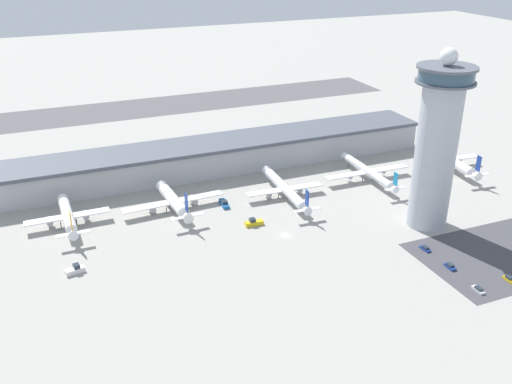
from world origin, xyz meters
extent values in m
plane|color=#9E9B93|center=(0.00, 0.00, 0.00)|extent=(1000.00, 1000.00, 0.00)
cube|color=#B2B2B7|center=(0.00, 70.00, 6.18)|extent=(202.35, 22.00, 12.36)
cube|color=#4C515B|center=(0.00, 70.00, 13.16)|extent=(202.35, 25.00, 1.60)
cube|color=#515154|center=(0.00, 185.53, 0.00)|extent=(303.52, 44.00, 0.01)
cylinder|color=#ADB2BC|center=(53.50, -12.49, 27.27)|extent=(14.70, 14.70, 54.53)
cylinder|color=#565B66|center=(53.50, -12.49, 54.93)|extent=(20.62, 20.62, 0.80)
cylinder|color=#334C60|center=(53.50, -12.49, 57.43)|extent=(18.97, 18.97, 4.20)
cylinder|color=#565B66|center=(53.50, -12.49, 60.03)|extent=(20.62, 20.62, 1.00)
sphere|color=white|center=(53.50, -12.49, 63.59)|extent=(6.12, 6.12, 6.12)
cube|color=#424247|center=(66.46, -41.59, 0.00)|extent=(64.00, 40.00, 0.01)
cylinder|color=white|center=(-72.89, 37.81, 4.62)|extent=(4.47, 25.18, 4.13)
cone|color=white|center=(-73.09, 52.23, 4.62)|extent=(4.18, 3.78, 4.13)
cone|color=white|center=(-72.69, 22.77, 4.62)|extent=(3.79, 5.01, 3.72)
cube|color=white|center=(-72.90, 38.31, 3.89)|extent=(31.43, 4.82, 0.44)
cylinder|color=#A8A8B2|center=(-79.50, 39.22, 2.64)|extent=(2.33, 4.58, 2.27)
cylinder|color=#A8A8B2|center=(-66.33, 39.40, 2.64)|extent=(2.33, 4.58, 2.27)
cube|color=orange|center=(-72.68, 21.77, 9.99)|extent=(0.34, 2.80, 6.62)
cube|color=white|center=(-72.67, 21.37, 5.03)|extent=(11.60, 2.15, 0.24)
cylinder|color=black|center=(-73.05, 49.17, 1.27)|extent=(0.28, 0.28, 2.55)
cylinder|color=black|center=(-70.00, 37.55, 1.27)|extent=(0.28, 0.28, 2.55)
cylinder|color=black|center=(-75.78, 37.47, 1.27)|extent=(0.28, 0.28, 2.55)
cylinder|color=white|center=(-32.48, 35.66, 4.43)|extent=(6.01, 24.81, 4.58)
cone|color=white|center=(-33.32, 49.99, 4.43)|extent=(4.82, 4.39, 4.58)
cone|color=white|center=(-31.60, 20.64, 4.43)|extent=(4.44, 5.73, 4.13)
cube|color=white|center=(-32.51, 36.15, 3.62)|extent=(41.78, 6.82, 0.44)
cylinder|color=#A8A8B2|center=(-41.29, 36.64, 2.24)|extent=(2.81, 5.18, 2.52)
cylinder|color=#A8A8B2|center=(-23.85, 37.66, 2.24)|extent=(2.81, 5.18, 2.52)
cube|color=navy|center=(-31.54, 19.55, 10.39)|extent=(0.46, 2.81, 7.34)
cube|color=white|center=(-31.52, 19.15, 4.88)|extent=(12.93, 2.75, 0.24)
cylinder|color=black|center=(-33.13, 46.74, 1.07)|extent=(0.28, 0.28, 2.13)
cylinder|color=black|center=(-29.26, 35.54, 1.07)|extent=(0.28, 0.28, 2.13)
cylinder|color=black|center=(-35.67, 35.17, 1.07)|extent=(0.28, 0.28, 2.13)
cylinder|color=silver|center=(13.69, 29.65, 4.17)|extent=(5.46, 36.64, 3.98)
cone|color=silver|center=(14.51, 49.68, 4.17)|extent=(4.12, 3.74, 3.98)
cone|color=silver|center=(12.86, 9.03, 4.17)|extent=(3.77, 4.92, 3.58)
cube|color=silver|center=(13.72, 30.38, 3.48)|extent=(33.81, 5.76, 0.44)
cylinder|color=#A8A8B2|center=(6.70, 31.67, 2.27)|extent=(2.37, 4.46, 2.19)
cylinder|color=#A8A8B2|center=(20.83, 31.10, 2.27)|extent=(2.37, 4.46, 2.19)
cube|color=navy|center=(12.82, 8.07, 9.35)|extent=(0.41, 2.81, 6.37)
cube|color=silver|center=(12.80, 7.68, 4.57)|extent=(11.22, 2.45, 0.24)
cylinder|color=black|center=(14.39, 46.69, 1.09)|extent=(0.28, 0.28, 2.18)
cylinder|color=black|center=(16.48, 29.47, 1.09)|extent=(0.28, 0.28, 2.18)
cylinder|color=black|center=(10.91, 29.70, 1.09)|extent=(0.28, 0.28, 2.18)
cylinder|color=silver|center=(55.76, 32.01, 4.45)|extent=(3.85, 35.65, 3.43)
cone|color=silver|center=(55.99, 51.36, 4.45)|extent=(3.47, 3.13, 3.43)
cone|color=silver|center=(55.53, 12.15, 4.45)|extent=(3.14, 4.15, 3.09)
cube|color=silver|center=(55.77, 32.72, 3.85)|extent=(41.40, 4.89, 0.44)
cylinder|color=#A8A8B2|center=(47.10, 33.83, 2.81)|extent=(1.93, 3.79, 1.89)
cylinder|color=#A8A8B2|center=(64.47, 33.62, 2.81)|extent=(1.93, 3.79, 1.89)
cube|color=#197FB2|center=(55.52, 11.33, 8.91)|extent=(0.33, 2.80, 5.49)
cube|color=silver|center=(55.51, 10.93, 4.79)|extent=(9.63, 2.11, 0.24)
cylinder|color=black|center=(55.96, 48.62, 1.37)|extent=(0.28, 0.28, 2.73)
cylinder|color=black|center=(58.16, 31.89, 1.37)|extent=(0.28, 0.28, 2.73)
cylinder|color=black|center=(53.36, 31.95, 1.37)|extent=(0.28, 0.28, 2.73)
cylinder|color=white|center=(98.03, 30.43, 4.81)|extent=(7.07, 36.34, 4.33)
cone|color=white|center=(99.56, 50.38, 4.81)|extent=(4.62, 4.22, 4.33)
cone|color=white|center=(96.46, 9.83, 4.81)|extent=(4.28, 5.48, 3.90)
cube|color=white|center=(98.09, 31.15, 4.05)|extent=(34.31, 6.98, 0.44)
cylinder|color=#A8A8B2|center=(91.03, 32.69, 2.74)|extent=(2.74, 4.93, 2.38)
cylinder|color=#A8A8B2|center=(105.30, 31.60, 2.74)|extent=(2.74, 4.93, 2.38)
cube|color=navy|center=(96.38, 8.80, 10.44)|extent=(0.51, 2.81, 6.93)
cube|color=white|center=(96.35, 8.40, 5.24)|extent=(12.24, 2.92, 0.24)
cylinder|color=black|center=(99.32, 47.24, 1.32)|extent=(0.28, 0.28, 2.64)
cylinder|color=black|center=(101.05, 30.12, 1.32)|extent=(0.28, 0.28, 2.64)
cylinder|color=black|center=(95.00, 30.59, 1.32)|extent=(0.28, 0.28, 2.64)
cube|color=black|center=(-7.57, 11.68, 0.06)|extent=(6.01, 2.46, 0.12)
cube|color=gold|center=(-7.57, 11.68, 0.82)|extent=(7.15, 2.59, 1.64)
cube|color=#232D38|center=(-8.28, 11.71, 2.32)|extent=(2.19, 2.15, 1.35)
cube|color=black|center=(-12.36, 32.39, 0.06)|extent=(2.95, 7.24, 0.12)
cube|color=#195699|center=(-12.36, 32.39, 0.67)|extent=(3.16, 8.59, 1.34)
cube|color=#232D38|center=(-12.43, 31.55, 1.89)|extent=(2.38, 2.69, 1.10)
cube|color=black|center=(-74.49, 3.23, 0.06)|extent=(5.61, 3.41, 0.12)
cube|color=silver|center=(-74.49, 3.23, 0.85)|extent=(6.61, 3.71, 1.70)
cube|color=#232D38|center=(-73.88, 3.35, 2.39)|extent=(2.27, 2.55, 1.39)
cube|color=black|center=(53.51, -54.79, 0.06)|extent=(1.74, 3.53, 0.12)
cube|color=gold|center=(53.51, -54.79, 0.42)|extent=(1.82, 4.20, 0.85)
cube|color=#232D38|center=(53.52, -54.69, 1.20)|extent=(1.58, 2.32, 0.69)
cube|color=black|center=(40.99, -28.48, 0.06)|extent=(1.85, 3.71, 0.12)
cube|color=navy|center=(40.99, -28.48, 0.37)|extent=(1.95, 4.41, 0.75)
cube|color=#232D38|center=(41.00, -28.59, 1.05)|extent=(1.66, 2.45, 0.61)
cube|color=black|center=(41.13, -41.41, 0.06)|extent=(1.98, 3.74, 0.12)
cube|color=navy|center=(41.13, -41.41, 0.42)|extent=(2.09, 4.44, 0.83)
cube|color=#232D38|center=(41.14, -41.30, 1.18)|extent=(1.77, 2.47, 0.68)
cube|color=black|center=(40.31, -55.50, 0.06)|extent=(1.82, 3.95, 0.12)
cube|color=silver|center=(40.31, -55.50, 0.38)|extent=(1.92, 4.69, 0.75)
cube|color=#232D38|center=(40.31, -55.62, 1.06)|extent=(1.62, 2.60, 0.61)
camera|label=1|loc=(-80.43, -166.14, 101.94)|focal=40.00mm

